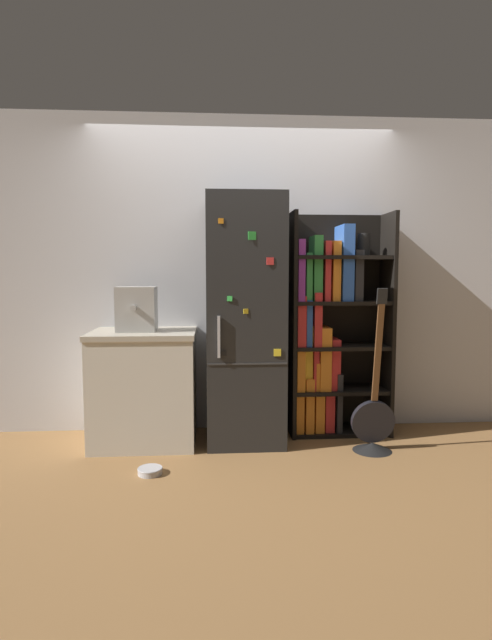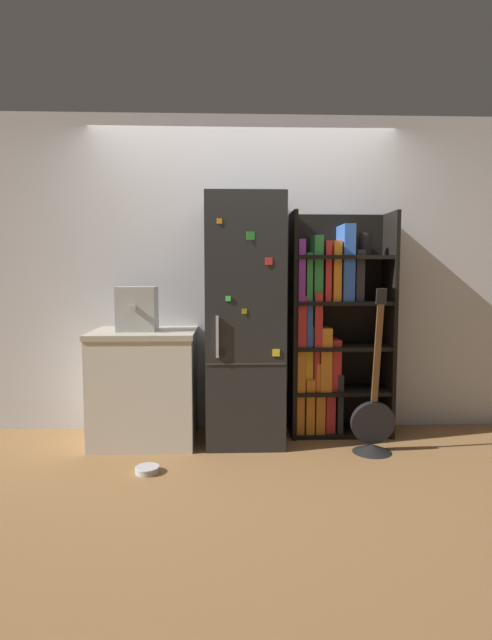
# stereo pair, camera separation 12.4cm
# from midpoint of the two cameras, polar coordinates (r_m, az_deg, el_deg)

# --- Properties ---
(ground_plane) EXTENTS (16.00, 16.00, 0.00)m
(ground_plane) POSITION_cam_midpoint_polar(r_m,az_deg,el_deg) (3.95, -0.95, -14.08)
(ground_plane) COLOR olive
(wall_back) EXTENTS (8.00, 0.05, 2.60)m
(wall_back) POSITION_cam_midpoint_polar(r_m,az_deg,el_deg) (4.20, -1.31, 5.17)
(wall_back) COLOR silver
(wall_back) RESTS_ON ground_plane
(refrigerator) EXTENTS (0.59, 0.65, 1.90)m
(refrigerator) POSITION_cam_midpoint_polar(r_m,az_deg,el_deg) (3.88, -1.08, -0.02)
(refrigerator) COLOR black
(refrigerator) RESTS_ON ground_plane
(bookshelf) EXTENTS (0.81, 0.38, 1.80)m
(bookshelf) POSITION_cam_midpoint_polar(r_m,az_deg,el_deg) (4.13, 8.36, -1.34)
(bookshelf) COLOR black
(bookshelf) RESTS_ON ground_plane
(kitchen_counter) EXTENTS (0.80, 0.65, 0.87)m
(kitchen_counter) POSITION_cam_midpoint_polar(r_m,az_deg,el_deg) (3.99, -12.39, -7.45)
(kitchen_counter) COLOR beige
(kitchen_counter) RESTS_ON ground_plane
(espresso_machine) EXTENTS (0.29, 0.31, 0.34)m
(espresso_machine) POSITION_cam_midpoint_polar(r_m,az_deg,el_deg) (3.91, -13.27, 1.24)
(espresso_machine) COLOR #A5A39E
(espresso_machine) RESTS_ON kitchen_counter
(guitar) EXTENTS (0.32, 0.29, 1.21)m
(guitar) POSITION_cam_midpoint_polar(r_m,az_deg,el_deg) (3.87, 13.41, -11.92)
(guitar) COLOR black
(guitar) RESTS_ON ground_plane
(pet_bowl) EXTENTS (0.16, 0.16, 0.04)m
(pet_bowl) POSITION_cam_midpoint_polar(r_m,az_deg,el_deg) (3.49, -11.95, -16.47)
(pet_bowl) COLOR #B7B7BC
(pet_bowl) RESTS_ON ground_plane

